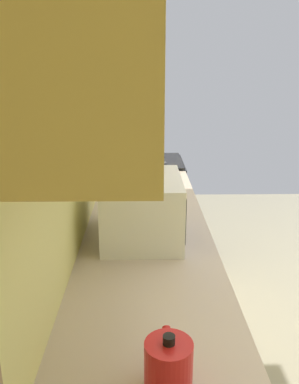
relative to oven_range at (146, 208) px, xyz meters
The scene contains 7 objects.
wall_back 1.84m from the oven_range, 166.11° to the left, with size 4.32×0.12×2.71m, color #E6DC7E.
counter_run 1.98m from the oven_range, behind, with size 3.36×0.66×0.90m.
upper_cabinets 2.45m from the oven_range, behind, with size 2.03×0.32×0.62m.
oven_range is the anchor object (origin of this frame).
microwave 1.69m from the oven_range, behind, with size 0.48×0.38×0.31m.
bowl 1.06m from the oven_range, behind, with size 0.20×0.20×0.05m.
kettle 2.62m from the oven_range, behind, with size 0.17×0.13×0.17m.
Camera 1 is at (-1.85, 1.21, 1.72)m, focal length 37.25 mm.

